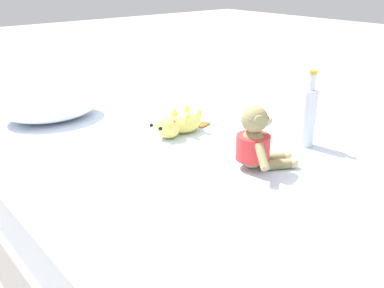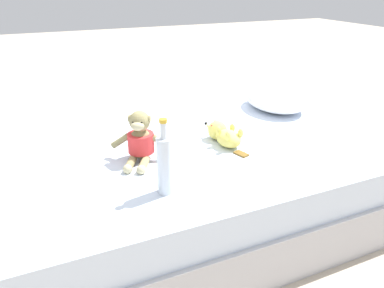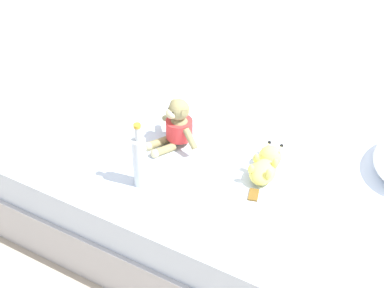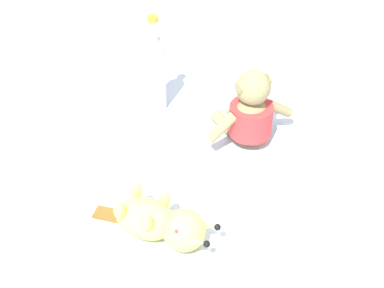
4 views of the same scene
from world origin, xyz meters
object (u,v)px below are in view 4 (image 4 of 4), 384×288
(plush_yellow_creature, at_px, (162,223))
(glass_bottle, at_px, (155,73))
(plush_monkey, at_px, (249,113))
(bed, at_px, (239,255))

(plush_yellow_creature, height_order, glass_bottle, glass_bottle)
(plush_monkey, distance_m, glass_bottle, 0.31)
(plush_monkey, height_order, plush_yellow_creature, plush_monkey)
(plush_monkey, relative_size, plush_yellow_creature, 0.80)
(bed, height_order, glass_bottle, glass_bottle)
(plush_yellow_creature, relative_size, glass_bottle, 1.07)
(plush_monkey, xyz_separation_m, plush_yellow_creature, (-0.01, 0.44, -0.05))
(plush_monkey, bearing_deg, bed, 116.47)
(plush_yellow_creature, distance_m, glass_bottle, 0.54)
(glass_bottle, bearing_deg, bed, 153.14)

